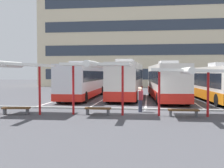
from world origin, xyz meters
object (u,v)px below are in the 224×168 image
object	(u,v)px
waiting_shelter_0	(14,66)
waiting_shelter_1	(97,66)
waiting_passenger_0	(140,98)
bench_1	(98,109)
coach_bus_2	(166,82)
bench_2	(183,111)
coach_bus_0	(83,81)
waiting_shelter_2	(184,72)
coach_bus_1	(127,81)
waiting_passenger_2	(141,98)
coach_bus_3	(215,84)
bench_0	(16,109)

from	to	relation	value
waiting_shelter_0	waiting_shelter_1	size ratio (longest dim) A/B	1.13
waiting_passenger_0	bench_1	bearing A→B (deg)	-147.72
coach_bus_2	bench_1	bearing A→B (deg)	-114.45
waiting_shelter_0	waiting_passenger_0	xyz separation A→B (m)	(7.55, 2.27, -2.07)
bench_2	waiting_passenger_0	world-z (taller)	waiting_passenger_0
waiting_passenger_0	coach_bus_0	bearing A→B (deg)	123.21
waiting_shelter_2	waiting_passenger_0	distance (m)	3.60
coach_bus_1	waiting_passenger_2	xyz separation A→B (m)	(1.66, -9.05, -0.85)
waiting_shelter_0	waiting_passenger_2	distance (m)	8.22
waiting_shelter_2	waiting_passenger_0	world-z (taller)	waiting_shelter_2
bench_2	waiting_passenger_0	distance (m)	3.16
coach_bus_2	coach_bus_0	bearing A→B (deg)	177.70
coach_bus_1	bench_1	world-z (taller)	coach_bus_1
coach_bus_0	bench_2	xyz separation A→B (m)	(8.56, -10.74, -1.38)
waiting_shelter_1	waiting_passenger_2	distance (m)	3.76
bench_2	waiting_passenger_2	size ratio (longest dim) A/B	1.11
bench_2	coach_bus_1	bearing A→B (deg)	111.41
coach_bus_3	coach_bus_2	bearing A→B (deg)	172.74
coach_bus_2	bench_2	bearing A→B (deg)	-87.74
coach_bus_3	waiting_shelter_2	xyz separation A→B (m)	(-3.94, -9.99, 1.08)
coach_bus_1	waiting_shelter_2	distance (m)	11.61
waiting_passenger_2	coach_bus_3	bearing A→B (deg)	51.88
waiting_shelter_1	bench_2	size ratio (longest dim) A/B	2.39
bench_0	bench_2	world-z (taller)	same
waiting_shelter_1	coach_bus_3	bearing A→B (deg)	47.97
bench_2	waiting_shelter_2	bearing A→B (deg)	-90.00
coach_bus_0	bench_1	xyz separation A→B (m)	(3.45, -10.66, -1.39)
coach_bus_0	coach_bus_3	world-z (taller)	coach_bus_0
coach_bus_3	waiting_shelter_0	size ratio (longest dim) A/B	2.59
bench_0	coach_bus_2	bearing A→B (deg)	47.94
coach_bus_1	waiting_passenger_2	world-z (taller)	coach_bus_1
bench_2	waiting_passenger_2	bearing A→B (deg)	147.37
coach_bus_2	waiting_passenger_2	distance (m)	9.08
coach_bus_2	bench_1	xyz separation A→B (m)	(-4.70, -10.33, -1.35)
coach_bus_3	waiting_passenger_0	world-z (taller)	coach_bus_3
waiting_shelter_0	bench_0	world-z (taller)	waiting_shelter_0
coach_bus_1	waiting_shelter_2	size ratio (longest dim) A/B	2.26
waiting_shelter_1	waiting_passenger_0	size ratio (longest dim) A/B	2.59
waiting_shelter_2	waiting_passenger_2	distance (m)	3.52
coach_bus_1	bench_1	size ratio (longest dim) A/B	6.87
waiting_shelter_1	bench_1	size ratio (longest dim) A/B	2.66
coach_bus_2	coach_bus_3	size ratio (longest dim) A/B	1.01
waiting_shelter_1	bench_1	xyz separation A→B (m)	(0.00, 0.27, -2.65)
coach_bus_3	waiting_passenger_2	distance (m)	10.50
coach_bus_3	waiting_shelter_2	bearing A→B (deg)	-111.54
waiting_shelter_1	bench_0	bearing A→B (deg)	-177.68
waiting_shelter_2	bench_2	distance (m)	2.32
coach_bus_0	bench_2	world-z (taller)	coach_bus_0
coach_bus_0	coach_bus_1	xyz separation A→B (m)	(4.38, -0.08, 0.06)
bench_1	waiting_passenger_0	size ratio (longest dim) A/B	0.97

